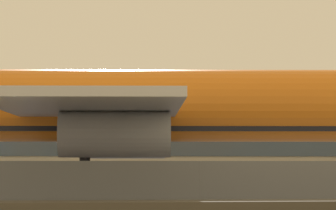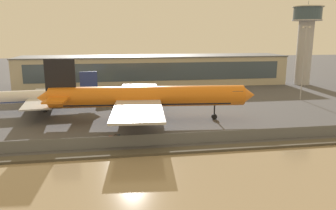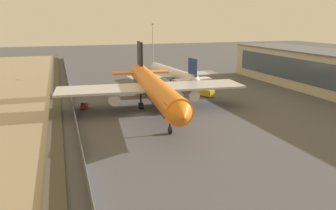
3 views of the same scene
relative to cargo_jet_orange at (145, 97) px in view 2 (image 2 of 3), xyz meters
name	(u,v)px [view 2 (image 2 of 3)]	position (x,y,z in m)	size (l,w,h in m)	color
ground_plane	(159,124)	(3.05, -4.33, -6.47)	(500.00, 500.00, 0.00)	#4C4C51
shoreline_seawall	(172,151)	(3.05, -24.83, -6.22)	(320.00, 3.00, 0.50)	#474238
perimeter_fence	(169,139)	(3.05, -20.33, -5.22)	(280.00, 0.10, 2.51)	slate
cargo_jet_orange	(145,97)	(0.00, 0.00, 0.00)	(58.41, 50.36, 16.96)	orange
passenger_jet_white	(38,97)	(-30.84, 16.41, -2.00)	(40.18, 34.63, 11.72)	white
baggage_tug	(115,139)	(-8.16, -17.35, -5.67)	(3.53, 2.49, 1.80)	red
ops_van	(106,102)	(-10.94, 20.71, -5.19)	(5.61, 3.82, 2.48)	yellow
control_tower	(306,37)	(77.71, 52.79, 15.22)	(13.42, 13.42, 37.31)	#ADADB2
terminal_building	(154,70)	(10.34, 63.73, 0.18)	(119.90, 21.36, 13.28)	#BCB299
apron_light_mast_apron_east	(304,60)	(57.43, 19.90, 7.75)	(3.20, 0.40, 25.80)	#A8A8AD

